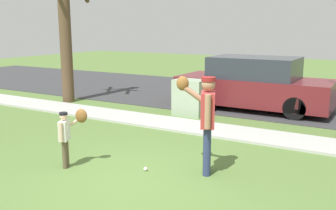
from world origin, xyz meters
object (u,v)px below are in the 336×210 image
(person_adult, at_px, (205,114))
(person_child, at_px, (69,130))
(street_tree_far, at_px, (64,9))
(baseball, at_px, (145,169))
(utility_cabinet, at_px, (190,98))
(parked_suv_maroon, at_px, (254,84))

(person_adult, height_order, person_child, person_adult)
(person_child, xyz_separation_m, street_tree_far, (-4.60, 4.65, 2.44))
(baseball, height_order, utility_cabinet, utility_cabinet)
(person_child, height_order, utility_cabinet, person_child)
(person_adult, height_order, utility_cabinet, person_adult)
(person_adult, bearing_deg, utility_cabinet, -82.98)
(utility_cabinet, bearing_deg, baseball, -73.14)
(street_tree_far, bearing_deg, utility_cabinet, 3.00)
(person_child, relative_size, parked_suv_maroon, 0.23)
(person_child, xyz_separation_m, baseball, (1.32, 0.53, -0.67))
(baseball, distance_m, street_tree_far, 7.85)
(person_adult, bearing_deg, street_tree_far, -51.39)
(person_child, relative_size, baseball, 14.64)
(utility_cabinet, height_order, parked_suv_maroon, parked_suv_maroon)
(utility_cabinet, xyz_separation_m, street_tree_far, (-4.59, -0.24, 2.62))
(person_adult, relative_size, baseball, 23.33)
(utility_cabinet, bearing_deg, street_tree_far, -177.00)
(utility_cabinet, distance_m, street_tree_far, 5.29)
(baseball, xyz_separation_m, utility_cabinet, (-1.32, 4.36, 0.49))
(person_child, distance_m, parked_suv_maroon, 6.79)
(person_adult, bearing_deg, parked_suv_maroon, -103.78)
(parked_suv_maroon, bearing_deg, person_adult, 99.43)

